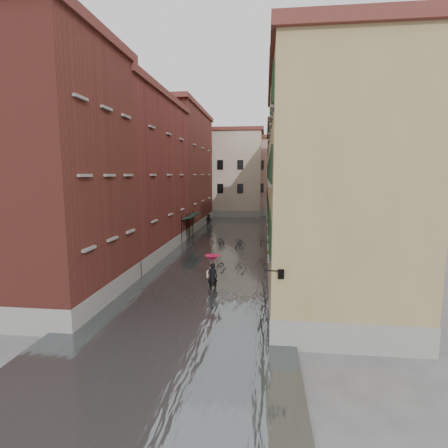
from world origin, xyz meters
The scene contains 16 objects.
ground centered at (0.00, 0.00, 0.00)m, with size 120.00×120.00×0.00m, color #555557.
floodwater centered at (0.00, 13.00, 0.10)m, with size 10.00×60.00×0.20m, color #4B5153.
building_left_near centered at (-7.00, -2.00, 6.50)m, with size 6.00×8.00×13.00m, color maroon.
building_left_mid centered at (-7.00, 9.00, 6.25)m, with size 6.00×14.00×12.50m, color maroon.
building_left_far centered at (-7.00, 24.00, 7.00)m, with size 6.00×16.00×14.00m, color maroon.
building_right_near centered at (7.00, -2.00, 5.75)m, with size 6.00×8.00×11.50m, color olive.
building_right_mid centered at (7.00, 9.00, 6.50)m, with size 6.00×14.00×13.00m, color tan.
building_right_far centered at (7.00, 24.00, 5.75)m, with size 6.00×16.00×11.50m, color olive.
building_end_cream centered at (-3.00, 38.00, 6.50)m, with size 12.00×9.00×13.00m, color beige.
building_end_pink centered at (6.00, 40.00, 6.00)m, with size 10.00×9.00×12.00m, color tan.
awning_near centered at (-3.48, 14.36, 2.47)m, with size 1.09×3.27×2.80m.
awning_far centered at (-3.49, 16.36, 2.47)m, with size 1.09×3.04×2.80m.
wall_lantern centered at (4.33, -6.00, 3.01)m, with size 0.71×0.22×0.35m.
window_planters centered at (4.12, 0.59, 3.51)m, with size 0.59×10.67×0.84m.
pedestrian_main centered at (0.79, 0.51, 1.23)m, with size 0.90×0.90×2.06m.
pedestrian_far centered at (-3.15, 23.53, 0.88)m, with size 0.86×0.67×1.76m, color black.
Camera 1 is at (3.72, -18.62, 6.64)m, focal length 28.00 mm.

